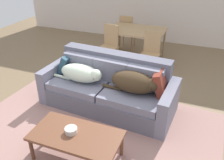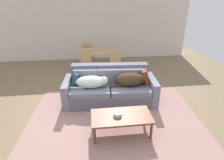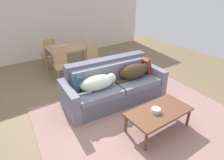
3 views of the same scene
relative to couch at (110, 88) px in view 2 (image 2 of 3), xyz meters
The scene contains 14 objects.
ground_plane 0.52m from the couch, 131.38° to the right, with size 10.00×10.00×0.00m, color #7E6749.
back_partition 3.85m from the couch, 93.99° to the left, with size 8.00×0.12×2.70m, color beige.
area_rug 0.97m from the couch, 90.30° to the right, with size 3.76×2.91×0.01m, color #A57970.
couch is the anchor object (origin of this frame).
dog_on_left_cushion 0.54m from the couch, 165.28° to the right, with size 0.92×0.42×0.29m.
dog_on_right_cushion 0.58m from the couch, 14.88° to the right, with size 0.92×0.45×0.33m.
throw_pillow_by_left_arm 0.93m from the couch, behind, with size 0.10×0.36×0.36m, color #2A4D61.
throw_pillow_by_right_arm 0.93m from the couch, ahead, with size 0.12×0.40×0.40m, color maroon.
coffee_table 1.31m from the couch, 86.96° to the right, with size 1.17×0.61×0.40m.
bowl_on_coffee_table 1.30m from the couch, 90.25° to the right, with size 0.16×0.16×0.07m, color silver.
dining_table 2.14m from the couch, 93.29° to the left, with size 1.32×0.93×0.77m.
dining_chair_near_left 1.68m from the couch, 111.61° to the left, with size 0.45×0.45×0.97m.
dining_chair_near_right 1.58m from the couch, 76.57° to the left, with size 0.41×0.41×0.92m.
dining_chair_far_left 2.79m from the couch, 101.68° to the left, with size 0.41×0.41×0.93m.
Camera 2 is at (-0.22, -3.98, 2.51)m, focal length 30.01 mm.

